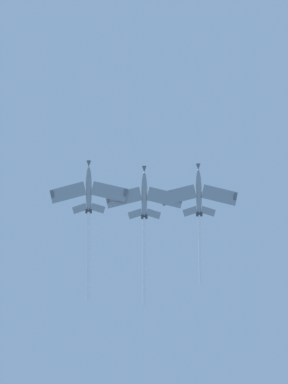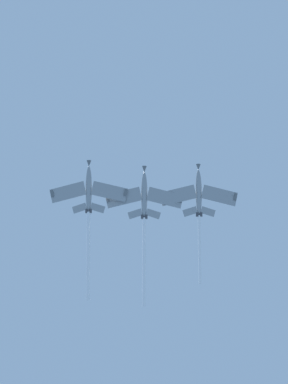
# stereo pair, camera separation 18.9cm
# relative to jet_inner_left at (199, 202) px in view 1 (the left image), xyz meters

# --- Properties ---
(jet_inner_left) EXTENTS (27.65, 19.50, 14.02)m
(jet_inner_left) POSITION_rel_jet_inner_left_xyz_m (0.00, 0.00, 0.00)
(jet_inner_left) COLOR gray
(jet_centre) EXTENTS (32.21, 19.51, 15.61)m
(jet_centre) POSITION_rel_jet_inner_left_xyz_m (-5.99, -12.86, -1.19)
(jet_centre) COLOR gray
(jet_inner_right) EXTENTS (31.81, 19.47, 15.96)m
(jet_inner_right) POSITION_rel_jet_inner_left_xyz_m (-8.95, -26.70, -1.70)
(jet_inner_right) COLOR gray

